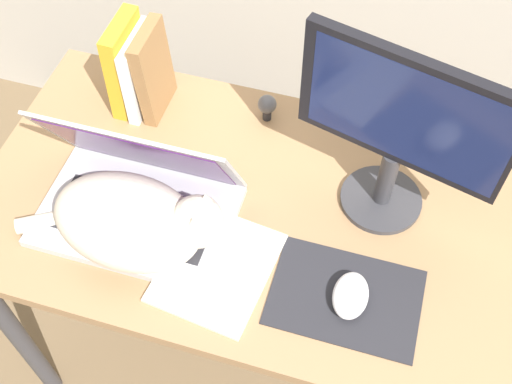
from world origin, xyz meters
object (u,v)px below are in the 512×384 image
object	(u,v)px
webcam	(267,105)
cat	(134,221)
laptop	(138,197)
external_monitor	(400,129)
notepad	(217,267)
book_row	(138,69)
computer_mouse	(350,295)

from	to	relation	value
webcam	cat	bearing A→B (deg)	-111.12
laptop	external_monitor	bearing A→B (deg)	19.08
laptop	notepad	world-z (taller)	laptop
book_row	notepad	world-z (taller)	book_row
webcam	computer_mouse	bearing A→B (deg)	-55.35
webcam	external_monitor	bearing A→B (deg)	-28.15
laptop	webcam	distance (m)	0.36
external_monitor	webcam	distance (m)	0.37
external_monitor	webcam	world-z (taller)	external_monitor
cat	external_monitor	distance (m)	0.52
external_monitor	computer_mouse	xyz separation A→B (m)	(-0.02, -0.24, -0.20)
external_monitor	cat	bearing A→B (deg)	-151.93
cat	computer_mouse	xyz separation A→B (m)	(0.42, -0.01, -0.06)
laptop	external_monitor	size ratio (longest dim) A/B	0.99
laptop	book_row	world-z (taller)	laptop
laptop	book_row	size ratio (longest dim) A/B	1.74
cat	book_row	size ratio (longest dim) A/B	1.89
laptop	book_row	bearing A→B (deg)	110.92
computer_mouse	book_row	bearing A→B (deg)	147.04
computer_mouse	external_monitor	bearing A→B (deg)	86.21
external_monitor	webcam	xyz separation A→B (m)	(-0.29, 0.15, -0.18)
laptop	notepad	xyz separation A→B (m)	(0.19, -0.08, -0.04)
cat	external_monitor	world-z (taller)	external_monitor
laptop	cat	xyz separation A→B (m)	(0.03, -0.07, 0.03)
external_monitor	webcam	size ratio (longest dim) A/B	5.83
computer_mouse	book_row	distance (m)	0.67
computer_mouse	webcam	xyz separation A→B (m)	(-0.27, 0.39, 0.02)
external_monitor	notepad	world-z (taller)	external_monitor
cat	webcam	xyz separation A→B (m)	(0.15, 0.39, -0.03)
cat	external_monitor	size ratio (longest dim) A/B	1.07
computer_mouse	notepad	size ratio (longest dim) A/B	0.37
laptop	computer_mouse	bearing A→B (deg)	-9.97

